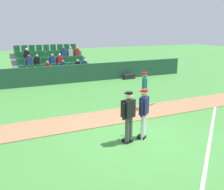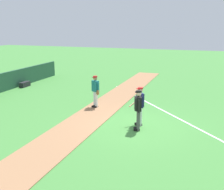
{
  "view_description": "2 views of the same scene",
  "coord_description": "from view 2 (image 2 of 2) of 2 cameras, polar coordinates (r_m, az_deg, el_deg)",
  "views": [
    {
      "loc": [
        -4.6,
        -7.48,
        3.78
      ],
      "look_at": [
        0.01,
        2.07,
        1.09
      ],
      "focal_mm": 43.0,
      "sensor_mm": 36.0,
      "label": 1
    },
    {
      "loc": [
        -11.55,
        -2.96,
        4.46
      ],
      "look_at": [
        0.37,
        1.3,
        1.24
      ],
      "focal_mm": 44.8,
      "sensor_mm": 36.0,
      "label": 2
    }
  ],
  "objects": [
    {
      "name": "batter_navy_jersey",
      "position": [
        12.56,
        5.71,
        -1.96
      ],
      "size": [
        0.72,
        0.69,
        1.76
      ],
      "color": "white",
      "rests_on": "ground"
    },
    {
      "name": "ground_plane",
      "position": [
        12.73,
        4.97,
        -6.3
      ],
      "size": [
        80.0,
        80.0,
        0.0
      ],
      "primitive_type": "plane",
      "color": "#42843A"
    },
    {
      "name": "runner_teal_jersey",
      "position": [
        15.22,
        -3.39,
        0.94
      ],
      "size": [
        0.47,
        0.59,
        1.76
      ],
      "color": "white",
      "rests_on": "ground"
    },
    {
      "name": "equipment_bag",
      "position": [
        21.47,
        -17.37,
        2.09
      ],
      "size": [
        0.9,
        0.36,
        0.36
      ],
      "primitive_type": "cube",
      "color": "#232328",
      "rests_on": "ground"
    },
    {
      "name": "umpire_home_plate",
      "position": [
        11.93,
        5.32,
        -2.66
      ],
      "size": [
        0.57,
        0.39,
        1.76
      ],
      "color": "#4C4C4C",
      "rests_on": "ground"
    },
    {
      "name": "foul_line_chalk",
      "position": [
        15.42,
        9.62,
        -2.75
      ],
      "size": [
        9.06,
        8.02,
        0.01
      ],
      "primitive_type": "cube",
      "rotation": [
        0.0,
        0.0,
        0.72
      ],
      "color": "white",
      "rests_on": "ground"
    },
    {
      "name": "infield_dirt_path",
      "position": [
        13.51,
        -5.2,
        -5.01
      ],
      "size": [
        28.0,
        1.9,
        0.03
      ],
      "primitive_type": "cube",
      "color": "#9E704C",
      "rests_on": "ground"
    }
  ]
}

